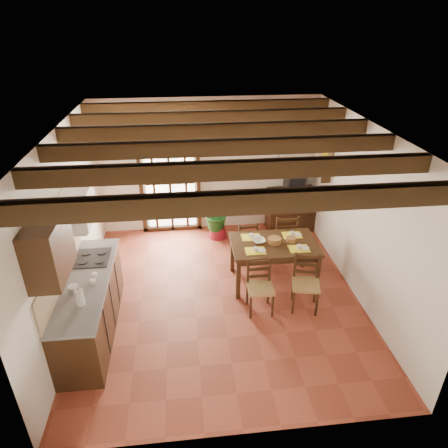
{
  "coord_description": "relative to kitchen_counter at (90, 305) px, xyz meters",
  "views": [
    {
      "loc": [
        -0.54,
        -5.33,
        4.19
      ],
      "look_at": [
        0.1,
        0.4,
        1.15
      ],
      "focal_mm": 32.0,
      "sensor_mm": 36.0,
      "label": 1
    }
  ],
  "objects": [
    {
      "name": "ground_plane",
      "position": [
        1.96,
        0.6,
        -0.47
      ],
      "size": [
        5.0,
        5.0,
        0.0
      ],
      "primitive_type": "plane",
      "color": "brown"
    },
    {
      "name": "room_shell",
      "position": [
        1.96,
        0.6,
        1.34
      ],
      "size": [
        4.52,
        5.02,
        2.81
      ],
      "color": "silver",
      "rests_on": "ground_plane"
    },
    {
      "name": "ceiling_beams",
      "position": [
        1.96,
        0.6,
        2.22
      ],
      "size": [
        4.5,
        4.34,
        0.2
      ],
      "color": "black",
      "rests_on": "room_shell"
    },
    {
      "name": "french_door",
      "position": [
        1.16,
        3.05,
        0.7
      ],
      "size": [
        1.26,
        0.11,
        2.32
      ],
      "color": "white",
      "rests_on": "ground_plane"
    },
    {
      "name": "kitchen_counter",
      "position": [
        0.0,
        0.0,
        0.0
      ],
      "size": [
        0.64,
        2.25,
        1.38
      ],
      "color": "black",
      "rests_on": "ground_plane"
    },
    {
      "name": "upper_cabinet",
      "position": [
        -0.12,
        -0.7,
        1.38
      ],
      "size": [
        0.35,
        0.8,
        0.7
      ],
      "primitive_type": "cube",
      "color": "black",
      "rests_on": "room_shell"
    },
    {
      "name": "range_hood",
      "position": [
        -0.09,
        0.55,
        1.26
      ],
      "size": [
        0.38,
        0.6,
        0.54
      ],
      "color": "white",
      "rests_on": "room_shell"
    },
    {
      "name": "counter_items",
      "position": [
        0.0,
        0.09,
        0.49
      ],
      "size": [
        0.5,
        1.43,
        0.25
      ],
      "color": "black",
      "rests_on": "kitchen_counter"
    },
    {
      "name": "dining_table",
      "position": [
        2.9,
        0.92,
        0.21
      ],
      "size": [
        1.45,
        0.94,
        0.78
      ],
      "rotation": [
        0.0,
        0.0,
        -0.01
      ],
      "color": "#372211",
      "rests_on": "ground_plane"
    },
    {
      "name": "chair_near_left",
      "position": [
        2.53,
        0.19,
        -0.2
      ],
      "size": [
        0.4,
        0.38,
        0.87
      ],
      "rotation": [
        0.0,
        0.0,
        -0.0
      ],
      "color": "#A17F44",
      "rests_on": "ground_plane"
    },
    {
      "name": "chair_near_right",
      "position": [
        3.25,
        0.18,
        -0.19
      ],
      "size": [
        0.5,
        0.49,
        0.91
      ],
      "rotation": [
        0.0,
        0.0,
        -0.24
      ],
      "color": "#A17F44",
      "rests_on": "ground_plane"
    },
    {
      "name": "chair_far_left",
      "position": [
        2.55,
        1.66,
        -0.21
      ],
      "size": [
        0.42,
        0.4,
        0.84
      ],
      "rotation": [
        0.0,
        0.0,
        3.22
      ],
      "color": "#A17F44",
      "rests_on": "ground_plane"
    },
    {
      "name": "chair_far_right",
      "position": [
        3.27,
        1.65,
        -0.17
      ],
      "size": [
        0.45,
        0.43,
        0.97
      ],
      "rotation": [
        0.0,
        0.0,
        3.15
      ],
      "color": "#A17F44",
      "rests_on": "ground_plane"
    },
    {
      "name": "table_setting",
      "position": [
        2.9,
        0.92,
        0.37
      ],
      "size": [
        1.05,
        0.7,
        0.1
      ],
      "rotation": [
        0.0,
        0.0,
        -0.01
      ],
      "color": "yellow",
      "rests_on": "dining_table"
    },
    {
      "name": "table_bowl",
      "position": [
        2.64,
        0.98,
        0.34
      ],
      "size": [
        0.22,
        0.22,
        0.05
      ],
      "primitive_type": "imported",
      "rotation": [
        0.0,
        0.0,
        0.04
      ],
      "color": "white",
      "rests_on": "dining_table"
    },
    {
      "name": "sideboard",
      "position": [
        3.74,
        2.83,
        -0.02
      ],
      "size": [
        1.08,
        0.51,
        0.91
      ],
      "primitive_type": "cube",
      "rotation": [
        0.0,
        0.0,
        0.03
      ],
      "color": "black",
      "rests_on": "ground_plane"
    },
    {
      "name": "crt_tv",
      "position": [
        3.74,
        2.82,
        0.63
      ],
      "size": [
        0.4,
        0.38,
        0.34
      ],
      "rotation": [
        0.0,
        0.0,
        0.03
      ],
      "color": "black",
      "rests_on": "sideboard"
    },
    {
      "name": "fuse_box",
      "position": [
        3.46,
        3.08,
        1.28
      ],
      "size": [
        0.25,
        0.03,
        0.32
      ],
      "primitive_type": "cube",
      "color": "white",
      "rests_on": "room_shell"
    },
    {
      "name": "plant_pot",
      "position": [
        2.1,
        2.61,
        -0.36
      ],
      "size": [
        0.39,
        0.39,
        0.24
      ],
      "primitive_type": "cone",
      "color": "maroon",
      "rests_on": "ground_plane"
    },
    {
      "name": "potted_plant",
      "position": [
        2.1,
        2.61,
        0.1
      ],
      "size": [
        2.18,
        2.06,
        1.92
      ],
      "primitive_type": "imported",
      "rotation": [
        0.0,
        0.0,
        -0.43
      ],
      "color": "#144C19",
      "rests_on": "ground_plane"
    },
    {
      "name": "wall_shelf",
      "position": [
        4.1,
        2.2,
        1.04
      ],
      "size": [
        0.2,
        0.42,
        0.2
      ],
      "color": "black",
      "rests_on": "room_shell"
    },
    {
      "name": "shelf_vase",
      "position": [
        4.1,
        2.2,
        1.18
      ],
      "size": [
        0.15,
        0.15,
        0.15
      ],
      "primitive_type": "imported",
      "color": "#B2BFB2",
      "rests_on": "wall_shelf"
    },
    {
      "name": "shelf_flowers",
      "position": [
        4.1,
        2.2,
        1.38
      ],
      "size": [
        0.14,
        0.14,
        0.36
      ],
      "color": "yellow",
      "rests_on": "shelf_vase"
    },
    {
      "name": "framed_picture",
      "position": [
        4.18,
        2.2,
        1.58
      ],
      "size": [
        0.03,
        0.32,
        0.32
      ],
      "color": "brown",
      "rests_on": "room_shell"
    },
    {
      "name": "pendant_lamp",
      "position": [
        2.9,
        1.02,
        1.6
      ],
      "size": [
        0.36,
        0.36,
        0.84
      ],
      "color": "black",
      "rests_on": "room_shell"
    }
  ]
}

